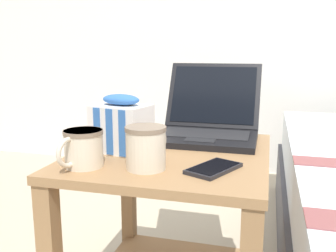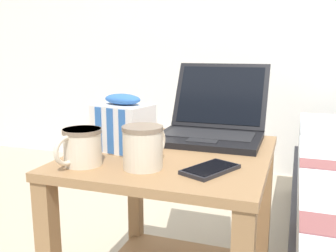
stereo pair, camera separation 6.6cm
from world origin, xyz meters
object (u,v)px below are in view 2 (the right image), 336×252
at_px(laptop, 212,123).
at_px(cell_phone, 210,169).
at_px(mug_front_left, 82,145).
at_px(snack_bag, 123,125).
at_px(mug_front_right, 144,145).

xyz_separation_m(laptop, cell_phone, (0.07, -0.33, -0.04)).
height_order(laptop, mug_front_left, laptop).
xyz_separation_m(laptop, mug_front_left, (-0.23, -0.39, 0.00)).
distance_m(laptop, cell_phone, 0.34).
height_order(snack_bag, cell_phone, snack_bag).
distance_m(laptop, mug_front_left, 0.45).
xyz_separation_m(laptop, mug_front_right, (-0.08, -0.36, 0.01)).
bearing_deg(snack_bag, cell_phone, -20.87).
distance_m(mug_front_right, snack_bag, 0.17).
relative_size(mug_front_left, snack_bag, 0.78).
bearing_deg(mug_front_right, mug_front_left, -169.30).
relative_size(mug_front_right, snack_bag, 0.82).
relative_size(laptop, snack_bag, 2.11).
xyz_separation_m(laptop, snack_bag, (-0.20, -0.23, 0.03)).
height_order(laptop, cell_phone, laptop).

